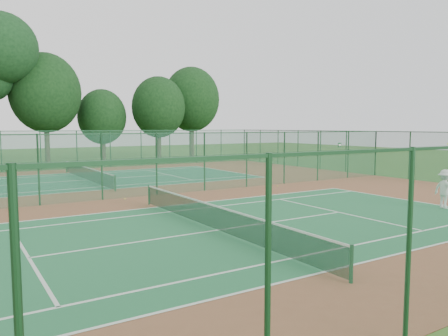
{
  "coord_description": "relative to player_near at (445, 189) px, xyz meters",
  "views": [
    {
      "loc": [
        -8.17,
        -22.55,
        3.84
      ],
      "look_at": [
        4.34,
        -2.63,
        1.6
      ],
      "focal_mm": 35.0,
      "sensor_mm": 36.0,
      "label": 1
    }
  ],
  "objects": [
    {
      "name": "tennis_net_near",
      "position": [
        -11.32,
        1.97,
        -0.39
      ],
      "size": [
        0.1,
        12.9,
        0.97
      ],
      "color": "#143921",
      "rests_on": "ground"
    },
    {
      "name": "stray_ball_c",
      "position": [
        -8.82,
        10.54,
        -0.88
      ],
      "size": [
        0.07,
        0.07,
        0.07
      ],
      "primitive_type": "sphere",
      "color": "#D7F538",
      "rests_on": "red_pad"
    },
    {
      "name": "stray_ball_a",
      "position": [
        -11.81,
        10.49,
        -0.89
      ],
      "size": [
        0.07,
        0.07,
        0.07
      ],
      "primitive_type": "sphere",
      "color": "yellow",
      "rests_on": "red_pad"
    },
    {
      "name": "stray_ball_b",
      "position": [
        -1.86,
        10.06,
        -0.89
      ],
      "size": [
        0.07,
        0.07,
        0.07
      ],
      "primitive_type": "sphere",
      "color": "#CCD631",
      "rests_on": "red_pad"
    },
    {
      "name": "evergreen_row",
      "position": [
        -10.82,
        35.22,
        -0.93
      ],
      "size": [
        39.0,
        5.0,
        12.0
      ],
      "primitive_type": null,
      "color": "black",
      "rests_on": "ground"
    },
    {
      "name": "fence_north",
      "position": [
        -11.32,
        28.97,
        0.83
      ],
      "size": [
        40.0,
        0.09,
        3.5
      ],
      "color": "#1B5333",
      "rests_on": "ground"
    },
    {
      "name": "player_near",
      "position": [
        0.0,
        0.0,
        0.0
      ],
      "size": [
        0.87,
        1.27,
        1.82
      ],
      "primitive_type": "imported",
      "rotation": [
        0.0,
        0.0,
        1.4
      ],
      "color": "silver",
      "rests_on": "court_near"
    },
    {
      "name": "ground",
      "position": [
        -11.32,
        10.97,
        -0.93
      ],
      "size": [
        120.0,
        120.0,
        0.0
      ],
      "primitive_type": "plane",
      "color": "#30591B",
      "rests_on": "ground"
    },
    {
      "name": "court_near",
      "position": [
        -11.32,
        1.97,
        -0.92
      ],
      "size": [
        23.77,
        10.97,
        0.01
      ],
      "primitive_type": "cube",
      "color": "#1F633A",
      "rests_on": "red_pad"
    },
    {
      "name": "fence_east",
      "position": [
        8.68,
        10.97,
        0.83
      ],
      "size": [
        0.09,
        36.0,
        3.5
      ],
      "rotation": [
        0.0,
        0.0,
        1.57
      ],
      "color": "#194D2D",
      "rests_on": "ground"
    },
    {
      "name": "court_far",
      "position": [
        -11.32,
        19.97,
        -0.92
      ],
      "size": [
        23.77,
        10.97,
        0.01
      ],
      "primitive_type": "cube",
      "color": "#1F6243",
      "rests_on": "red_pad"
    },
    {
      "name": "fence_divider",
      "position": [
        -11.32,
        10.97,
        0.83
      ],
      "size": [
        40.0,
        0.09,
        3.5
      ],
      "color": "#1B5336",
      "rests_on": "ground"
    },
    {
      "name": "red_pad",
      "position": [
        -11.32,
        10.97,
        -0.93
      ],
      "size": [
        40.0,
        36.0,
        0.01
      ],
      "primitive_type": "cube",
      "color": "brown",
      "rests_on": "ground"
    },
    {
      "name": "tennis_net_far",
      "position": [
        -11.32,
        19.97,
        -0.39
      ],
      "size": [
        0.1,
        12.9,
        0.97
      ],
      "color": "#153C1F",
      "rests_on": "ground"
    }
  ]
}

